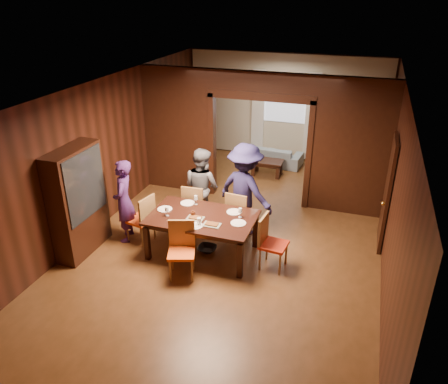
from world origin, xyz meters
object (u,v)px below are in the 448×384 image
(person_grey, at_px, (202,187))
(sofa, at_px, (270,155))
(chair_far_r, at_px, (240,213))
(hutch, at_px, (78,201))
(person_navy, at_px, (245,190))
(chair_far_l, at_px, (196,206))
(dining_table, at_px, (203,235))
(chair_near, at_px, (181,251))
(person_purple, at_px, (124,201))
(coffee_table, at_px, (267,168))
(chair_right, at_px, (274,243))
(chair_left, at_px, (140,218))

(person_grey, bearing_deg, sofa, -75.56)
(chair_far_r, relative_size, hutch, 0.48)
(person_grey, height_order, person_navy, person_navy)
(chair_far_l, bearing_deg, hutch, 38.03)
(dining_table, xyz_separation_m, chair_near, (-0.08, -0.78, 0.10))
(hutch, bearing_deg, person_grey, 43.39)
(person_purple, xyz_separation_m, dining_table, (1.58, -0.00, -0.43))
(sofa, xyz_separation_m, coffee_table, (0.11, -0.80, -0.05))
(person_grey, xyz_separation_m, chair_far_r, (0.87, -0.22, -0.33))
(dining_table, relative_size, chair_right, 1.95)
(sofa, height_order, chair_far_l, chair_far_l)
(dining_table, relative_size, hutch, 0.95)
(person_grey, xyz_separation_m, hutch, (-1.73, -1.63, 0.18))
(chair_left, xyz_separation_m, chair_far_l, (0.81, 0.83, 0.00))
(person_grey, xyz_separation_m, chair_near, (0.33, -1.82, -0.33))
(person_grey, bearing_deg, chair_far_r, -170.83)
(chair_left, bearing_deg, dining_table, 101.25)
(chair_left, height_order, hutch, hutch)
(chair_left, relative_size, chair_far_l, 1.00)
(chair_far_r, bearing_deg, person_grey, -7.80)
(person_navy, relative_size, dining_table, 0.98)
(sofa, bearing_deg, chair_near, 92.29)
(dining_table, height_order, chair_far_l, chair_far_l)
(chair_left, bearing_deg, person_navy, 129.61)
(coffee_table, xyz_separation_m, chair_left, (-1.55, -3.93, 0.28))
(person_navy, distance_m, dining_table, 1.22)
(person_navy, height_order, chair_left, person_navy)
(chair_left, bearing_deg, chair_far_l, 147.93)
(sofa, bearing_deg, coffee_table, 102.56)
(dining_table, distance_m, chair_right, 1.33)
(chair_far_l, bearing_deg, sofa, -102.11)
(chair_right, distance_m, hutch, 3.55)
(chair_near, relative_size, hutch, 0.48)
(person_purple, bearing_deg, dining_table, 71.39)
(chair_right, xyz_separation_m, chair_far_r, (-0.87, 0.87, 0.00))
(chair_far_r, bearing_deg, person_purple, 28.15)
(sofa, height_order, chair_left, chair_left)
(person_purple, distance_m, sofa, 5.09)
(person_grey, relative_size, chair_right, 1.69)
(chair_right, height_order, chair_near, same)
(person_grey, height_order, hutch, hutch)
(person_purple, height_order, chair_far_r, person_purple)
(chair_far_l, bearing_deg, person_purple, 34.48)
(person_purple, distance_m, person_navy, 2.31)
(person_navy, xyz_separation_m, chair_left, (-1.80, -0.93, -0.45))
(chair_right, relative_size, hutch, 0.48)
(person_grey, height_order, chair_right, person_grey)
(person_purple, distance_m, chair_left, 0.44)
(person_navy, distance_m, chair_right, 1.36)
(chair_far_r, bearing_deg, chair_near, 77.69)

